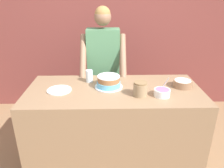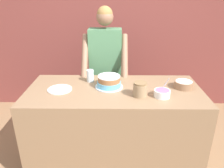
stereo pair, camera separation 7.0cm
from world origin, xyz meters
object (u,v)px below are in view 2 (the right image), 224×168
person_baker (105,61)px  cake (109,82)px  frosting_bowl_white (184,84)px  drinking_glass (90,76)px  frosting_bowl_purple (162,93)px  stoneware_jar (140,89)px  ceramic_plate (60,89)px

person_baker → cake: 0.63m
frosting_bowl_white → drinking_glass: 1.02m
frosting_bowl_white → drinking_glass: bearing=170.8°
frosting_bowl_white → frosting_bowl_purple: 0.35m
frosting_bowl_white → frosting_bowl_purple: frosting_bowl_purple is taller
frosting_bowl_white → stoneware_jar: (-0.49, -0.20, 0.03)m
drinking_glass → frosting_bowl_purple: bearing=-27.3°
frosting_bowl_purple → ceramic_plate: (-1.04, 0.15, -0.03)m
cake → person_baker: bearing=95.8°
drinking_glass → person_baker: bearing=72.0°
person_baker → frosting_bowl_purple: size_ratio=9.47×
cake → drinking_glass: bearing=144.4°
frosting_bowl_purple → stoneware_jar: frosting_bowl_purple is taller
person_baker → drinking_glass: person_baker is taller
person_baker → stoneware_jar: person_baker is taller
drinking_glass → ceramic_plate: drinking_glass is taller
cake → frosting_bowl_white: cake is taller
frosting_bowl_white → drinking_glass: size_ratio=1.42×
frosting_bowl_white → frosting_bowl_purple: (-0.27, -0.22, -0.00)m
drinking_glass → ceramic_plate: 0.38m
frosting_bowl_white → ceramic_plate: size_ratio=0.78×
cake → stoneware_jar: stoneware_jar is taller
person_baker → ceramic_plate: size_ratio=6.92×
person_baker → cake: (0.06, -0.62, -0.03)m
drinking_glass → stoneware_jar: 0.64m
ceramic_plate → stoneware_jar: size_ratio=1.76×
person_baker → ceramic_plate: (-0.45, -0.70, -0.09)m
frosting_bowl_white → person_baker: bearing=143.6°
frosting_bowl_purple → drinking_glass: 0.83m
frosting_bowl_purple → stoneware_jar: bearing=176.3°
frosting_bowl_purple → stoneware_jar: (-0.21, 0.01, 0.03)m
cake → frosting_bowl_purple: frosting_bowl_purple is taller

